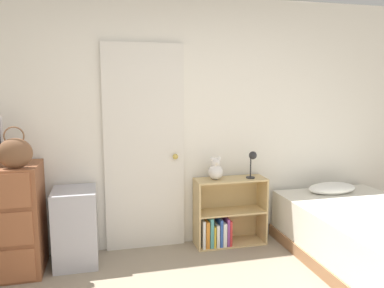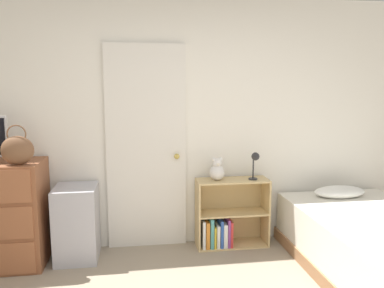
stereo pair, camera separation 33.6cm
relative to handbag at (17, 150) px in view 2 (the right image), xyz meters
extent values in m
cube|color=white|center=(1.43, 0.46, 0.16)|extent=(10.00, 0.06, 2.55)
cube|color=silver|center=(1.12, 0.41, -0.07)|extent=(0.81, 0.04, 2.08)
sphere|color=gold|center=(1.42, 0.36, -0.16)|extent=(0.06, 0.06, 0.06)
ellipsoid|color=brown|center=(0.00, 0.00, 0.00)|extent=(0.28, 0.14, 0.25)
torus|color=brown|center=(0.00, 0.00, 0.14)|extent=(0.16, 0.01, 0.16)
cube|color=#ADADB7|center=(0.43, 0.19, -0.75)|extent=(0.39, 0.44, 0.72)
cube|color=tan|center=(1.62, 0.27, -0.76)|extent=(0.02, 0.27, 0.71)
cube|color=tan|center=(2.35, 0.27, -0.76)|extent=(0.02, 0.27, 0.71)
cube|color=tan|center=(1.99, 0.27, -1.10)|extent=(0.71, 0.27, 0.02)
cube|color=tan|center=(1.99, 0.27, -0.76)|extent=(0.71, 0.27, 0.02)
cube|color=tan|center=(1.99, 0.27, -0.41)|extent=(0.71, 0.27, 0.02)
cube|color=tan|center=(1.99, 0.41, -0.76)|extent=(0.75, 0.01, 0.71)
cube|color=white|center=(1.67, 0.25, -0.95)|extent=(0.03, 0.21, 0.29)
cube|color=orange|center=(1.71, 0.23, -0.95)|extent=(0.04, 0.16, 0.28)
cube|color=teal|center=(1.76, 0.22, -0.94)|extent=(0.04, 0.16, 0.31)
cube|color=gold|center=(1.79, 0.26, -0.98)|extent=(0.02, 0.23, 0.22)
cube|color=white|center=(1.82, 0.23, -0.98)|extent=(0.03, 0.17, 0.23)
cube|color=#3359B2|center=(1.86, 0.25, -0.95)|extent=(0.03, 0.21, 0.29)
cube|color=white|center=(1.90, 0.23, -0.97)|extent=(0.04, 0.17, 0.25)
cube|color=#8C3F8C|center=(1.93, 0.25, -0.95)|extent=(0.02, 0.20, 0.29)
cube|color=red|center=(1.96, 0.25, -0.96)|extent=(0.02, 0.20, 0.27)
sphere|color=silver|center=(1.82, 0.27, -0.33)|extent=(0.16, 0.16, 0.16)
sphere|color=silver|center=(1.82, 0.27, -0.22)|extent=(0.10, 0.10, 0.10)
sphere|color=silver|center=(1.82, 0.23, -0.23)|extent=(0.03, 0.03, 0.03)
sphere|color=silver|center=(1.79, 0.27, -0.19)|extent=(0.04, 0.04, 0.04)
sphere|color=silver|center=(1.86, 0.27, -0.19)|extent=(0.04, 0.04, 0.04)
cylinder|color=#262628|center=(2.20, 0.25, -0.40)|extent=(0.09, 0.09, 0.01)
cylinder|color=#262628|center=(2.20, 0.25, -0.29)|extent=(0.01, 0.01, 0.21)
sphere|color=#262628|center=(2.21, 0.23, -0.16)|extent=(0.08, 0.08, 0.08)
cube|color=#996B47|center=(3.11, -0.52, -1.05)|extent=(1.20, 1.85, 0.12)
cube|color=silver|center=(3.11, -0.52, -0.79)|extent=(1.17, 1.80, 0.40)
ellipsoid|color=white|center=(3.11, 0.15, -0.55)|extent=(0.54, 0.28, 0.12)
camera|label=1|loc=(0.70, -3.31, 0.53)|focal=35.00mm
camera|label=2|loc=(1.03, -3.37, 0.53)|focal=35.00mm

